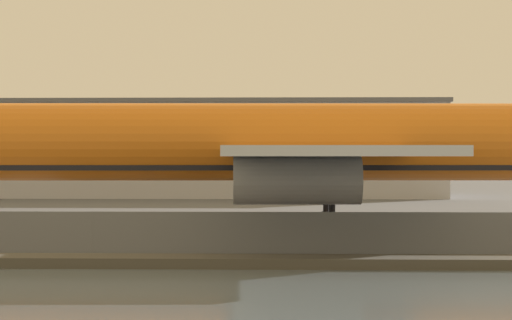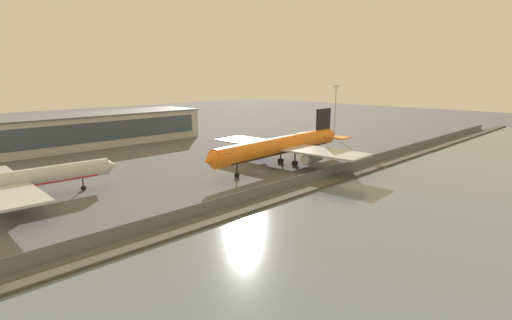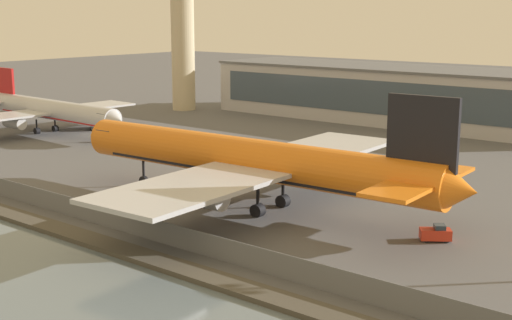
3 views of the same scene
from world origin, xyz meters
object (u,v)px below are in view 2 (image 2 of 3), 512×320
object	(u,v)px
apron_light_mast_apron_west	(335,109)
passenger_jet_silver	(10,182)
cargo_jet_orange	(282,146)
baggage_tug	(322,152)
ops_van	(11,187)

from	to	relation	value
apron_light_mast_apron_west	passenger_jet_silver	bearing A→B (deg)	-178.57
cargo_jet_orange	baggage_tug	world-z (taller)	cargo_jet_orange
ops_van	apron_light_mast_apron_west	size ratio (longest dim) A/B	0.25
ops_van	cargo_jet_orange	bearing A→B (deg)	-21.90
passenger_jet_silver	apron_light_mast_apron_west	distance (m)	121.93
passenger_jet_silver	ops_van	distance (m)	9.87
cargo_jet_orange	baggage_tug	xyz separation A→B (m)	(23.12, 2.31, -5.10)
passenger_jet_silver	ops_van	bearing A→B (deg)	76.83
cargo_jet_orange	ops_van	world-z (taller)	cargo_jet_orange
passenger_jet_silver	baggage_tug	size ratio (longest dim) A/B	12.41
cargo_jet_orange	ops_van	size ratio (longest dim) A/B	10.49
cargo_jet_orange	apron_light_mast_apron_west	size ratio (longest dim) A/B	2.63
passenger_jet_silver	apron_light_mast_apron_west	world-z (taller)	apron_light_mast_apron_west
passenger_jet_silver	apron_light_mast_apron_west	size ratio (longest dim) A/B	2.00
cargo_jet_orange	ops_van	bearing A→B (deg)	158.10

